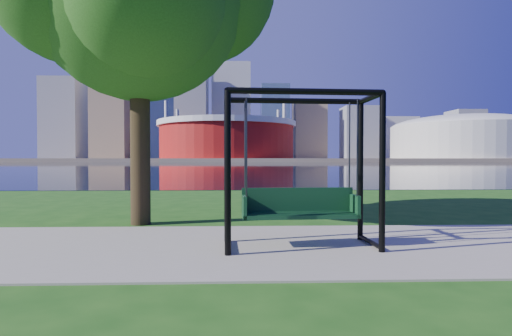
{
  "coord_description": "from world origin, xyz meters",
  "views": [
    {
      "loc": [
        -0.37,
        -7.31,
        1.51
      ],
      "look_at": [
        -0.13,
        0.0,
        1.35
      ],
      "focal_mm": 28.0,
      "sensor_mm": 36.0,
      "label": 1
    }
  ],
  "objects": [
    {
      "name": "ground",
      "position": [
        0.0,
        0.0,
        0.0
      ],
      "size": [
        900.0,
        900.0,
        0.0
      ],
      "primitive_type": "plane",
      "color": "#1E5114",
      "rests_on": "ground"
    },
    {
      "name": "far_bank",
      "position": [
        0.0,
        306.0,
        1.0
      ],
      "size": [
        900.0,
        228.0,
        2.0
      ],
      "primitive_type": "cube",
      "color": "#937F60",
      "rests_on": "ground"
    },
    {
      "name": "swing",
      "position": [
        0.6,
        -0.57,
        1.27
      ],
      "size": [
        2.61,
        1.24,
        2.62
      ],
      "rotation": [
        0.0,
        0.0,
        0.05
      ],
      "color": "black",
      "rests_on": "ground"
    },
    {
      "name": "stadium",
      "position": [
        -10.0,
        235.0,
        14.23
      ],
      "size": [
        83.0,
        83.0,
        32.0
      ],
      "color": "maroon",
      "rests_on": "far_bank"
    },
    {
      "name": "arena",
      "position": [
        135.0,
        235.0,
        15.87
      ],
      "size": [
        84.0,
        84.0,
        26.56
      ],
      "color": "beige",
      "rests_on": "far_bank"
    },
    {
      "name": "path",
      "position": [
        0.0,
        -0.5,
        0.01
      ],
      "size": [
        120.0,
        4.0,
        0.03
      ],
      "primitive_type": "cube",
      "color": "#9E937F",
      "rests_on": "ground"
    },
    {
      "name": "river",
      "position": [
        0.0,
        102.0,
        0.01
      ],
      "size": [
        900.0,
        180.0,
        0.02
      ],
      "primitive_type": "cube",
      "color": "black",
      "rests_on": "ground"
    },
    {
      "name": "skyline",
      "position": [
        -4.27,
        319.39,
        35.89
      ],
      "size": [
        392.0,
        66.0,
        96.5
      ],
      "color": "gray",
      "rests_on": "far_bank"
    }
  ]
}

